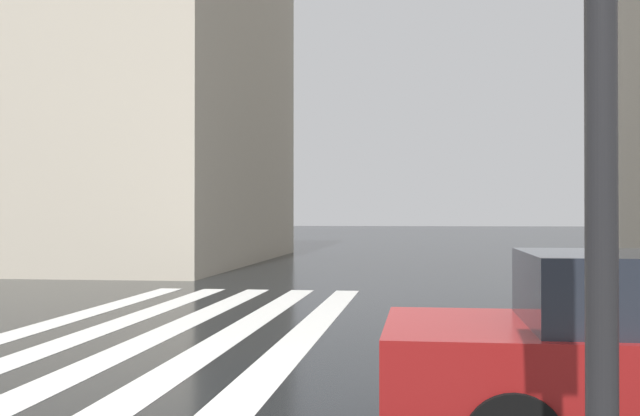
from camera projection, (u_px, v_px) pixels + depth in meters
The scene contains 2 objects.
ground_plane at pixel (201, 407), 6.80m from camera, with size 220.00×220.00×0.00m, color black.
zebra_crossing at pixel (162, 333), 10.99m from camera, with size 13.00×4.50×0.01m.
Camera 1 is at (-6.62, -1.92, 1.67)m, focal length 43.94 mm.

